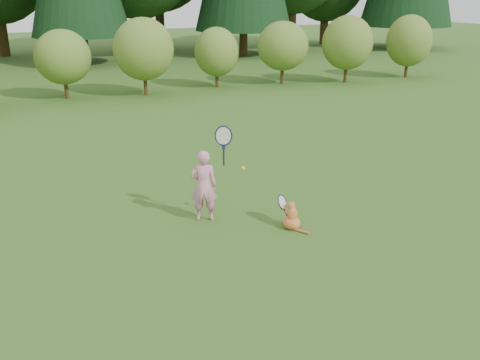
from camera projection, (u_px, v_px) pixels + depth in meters
name	position (u px, v px, depth m)	size (l,w,h in m)	color
ground	(248.00, 238.00, 8.63)	(100.00, 100.00, 0.00)	#295116
shrub_row	(103.00, 60.00, 19.43)	(28.00, 3.00, 2.80)	olive
child	(204.00, 184.00, 9.10)	(0.73, 0.46, 1.88)	pink
cat	(291.00, 214.00, 8.91)	(0.37, 0.71, 0.64)	orange
tennis_ball	(243.00, 168.00, 9.04)	(0.07, 0.07, 0.07)	#CACC18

